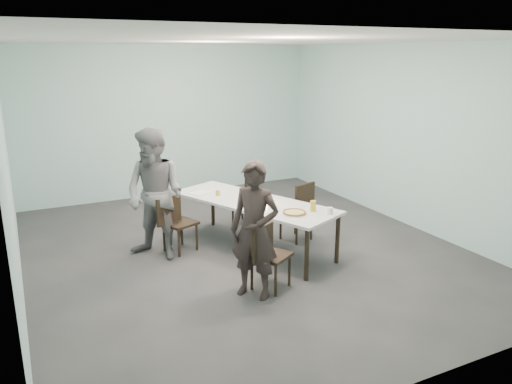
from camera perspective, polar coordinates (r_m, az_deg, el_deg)
name	(u,v)px	position (r m, az deg, el deg)	size (l,w,h in m)	color
ground	(244,250)	(7.49, -1.41, -6.62)	(7.00, 7.00, 0.00)	#333335
room_shell	(243,113)	(6.98, -1.52, 8.96)	(6.02, 7.02, 3.01)	#ABD7D7
table	(253,205)	(7.29, -0.33, -1.45)	(1.85, 2.74, 0.75)	white
chair_near_left	(268,252)	(6.09, 1.33, -6.89)	(0.64, 0.58, 0.87)	black
chair_far_left	(175,220)	(7.32, -9.21, -3.15)	(0.65, 0.55, 0.87)	black
chair_near_right	(300,208)	(7.81, 5.03, -1.81)	(0.65, 0.52, 0.87)	black
chair_far_right	(248,194)	(8.53, -0.87, -0.25)	(0.62, 0.59, 0.87)	black
diner_near	(255,230)	(5.85, -0.17, -4.41)	(0.60, 0.40, 1.66)	black
diner_far	(155,195)	(7.08, -11.46, -0.31)	(0.90, 0.70, 1.86)	slate
pizza	(294,213)	(6.70, 4.41, -2.37)	(0.34, 0.34, 0.04)	white
side_plate	(290,208)	(6.96, 3.90, -1.80)	(0.18, 0.18, 0.01)	white
beer_glass	(313,206)	(6.83, 6.54, -1.59)	(0.08, 0.08, 0.15)	gold
water_tumbler	(330,211)	(6.75, 8.44, -2.13)	(0.08, 0.08, 0.09)	silver
tealight	(266,201)	(7.19, 1.19, -1.05)	(0.06, 0.06, 0.05)	silver
amber_tumbler	(218,193)	(7.56, -4.38, -0.10)	(0.07, 0.07, 0.08)	gold
menu	(200,193)	(7.75, -6.44, -0.06)	(0.30, 0.22, 0.01)	silver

